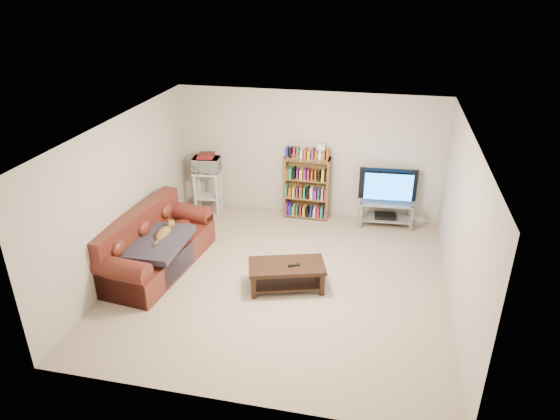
% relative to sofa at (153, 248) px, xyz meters
% --- Properties ---
extents(floor, '(5.00, 5.00, 0.00)m').
position_rel_sofa_xyz_m(floor, '(2.08, 0.04, -0.33)').
color(floor, tan).
rests_on(floor, ground).
extents(ceiling, '(5.00, 5.00, 0.00)m').
position_rel_sofa_xyz_m(ceiling, '(2.08, 0.04, 2.07)').
color(ceiling, white).
rests_on(ceiling, ground).
extents(wall_back, '(5.00, 0.00, 5.00)m').
position_rel_sofa_xyz_m(wall_back, '(2.08, 2.54, 0.87)').
color(wall_back, beige).
rests_on(wall_back, ground).
extents(wall_front, '(5.00, 0.00, 5.00)m').
position_rel_sofa_xyz_m(wall_front, '(2.08, -2.46, 0.87)').
color(wall_front, beige).
rests_on(wall_front, ground).
extents(wall_left, '(0.00, 5.00, 5.00)m').
position_rel_sofa_xyz_m(wall_left, '(-0.42, 0.04, 0.87)').
color(wall_left, beige).
rests_on(wall_left, ground).
extents(wall_right, '(0.00, 5.00, 5.00)m').
position_rel_sofa_xyz_m(wall_right, '(4.58, 0.04, 0.87)').
color(wall_right, beige).
rests_on(wall_right, ground).
extents(sofa, '(1.19, 2.27, 0.93)m').
position_rel_sofa_xyz_m(sofa, '(0.00, 0.00, 0.00)').
color(sofa, '#571F16').
rests_on(sofa, floor).
extents(blanket, '(0.89, 1.12, 0.19)m').
position_rel_sofa_xyz_m(blanket, '(0.17, -0.17, 0.22)').
color(blanket, '#2F2B37').
rests_on(blanket, sofa).
extents(cat, '(0.31, 0.62, 0.18)m').
position_rel_sofa_xyz_m(cat, '(0.19, 0.03, 0.28)').
color(cat, brown).
rests_on(cat, sofa).
extents(coffee_table, '(1.24, 0.86, 0.41)m').
position_rel_sofa_xyz_m(coffee_table, '(2.20, -0.16, -0.04)').
color(coffee_table, black).
rests_on(coffee_table, floor).
extents(remote, '(0.19, 0.12, 0.02)m').
position_rel_sofa_xyz_m(remote, '(2.32, -0.18, 0.09)').
color(remote, black).
rests_on(remote, coffee_table).
extents(tv_stand, '(1.00, 0.50, 0.49)m').
position_rel_sofa_xyz_m(tv_stand, '(3.60, 2.26, 0.01)').
color(tv_stand, '#999EA3').
rests_on(tv_stand, floor).
extents(television, '(1.06, 0.20, 0.60)m').
position_rel_sofa_xyz_m(television, '(3.60, 2.26, 0.46)').
color(television, black).
rests_on(television, tv_stand).
extents(dvd_player, '(0.41, 0.30, 0.06)m').
position_rel_sofa_xyz_m(dvd_player, '(3.60, 2.26, -0.14)').
color(dvd_player, black).
rests_on(dvd_player, tv_stand).
extents(bookshelf, '(0.86, 0.29, 1.23)m').
position_rel_sofa_xyz_m(bookshelf, '(2.10, 2.29, 0.31)').
color(bookshelf, brown).
rests_on(bookshelf, floor).
extents(shelf_clutter, '(0.63, 0.20, 0.28)m').
position_rel_sofa_xyz_m(shelf_clutter, '(2.20, 2.30, 1.01)').
color(shelf_clutter, silver).
rests_on(shelf_clutter, bookshelf).
extents(microwave_stand, '(0.55, 0.43, 0.83)m').
position_rel_sofa_xyz_m(microwave_stand, '(0.15, 2.18, 0.21)').
color(microwave_stand, silver).
rests_on(microwave_stand, floor).
extents(microwave, '(0.54, 0.40, 0.28)m').
position_rel_sofa_xyz_m(microwave, '(0.15, 2.18, 0.64)').
color(microwave, silver).
rests_on(microwave, microwave_stand).
extents(game_boxes, '(0.33, 0.29, 0.05)m').
position_rel_sofa_xyz_m(game_boxes, '(0.15, 2.18, 0.81)').
color(game_boxes, maroon).
rests_on(game_boxes, microwave).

